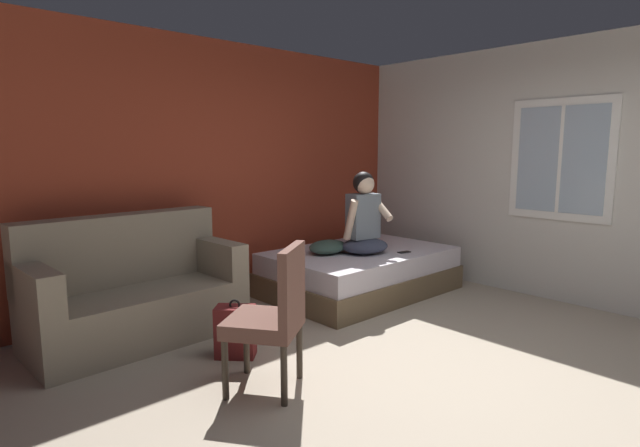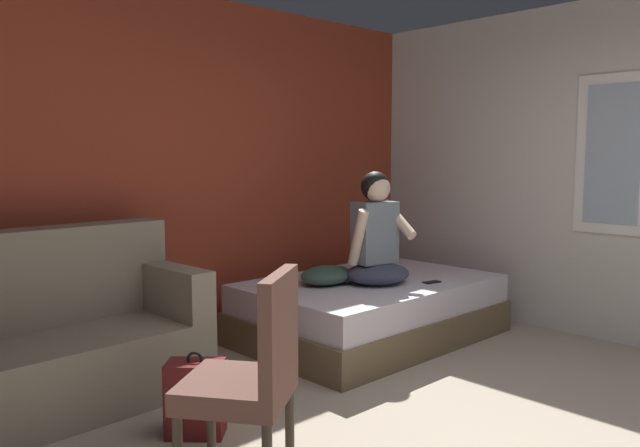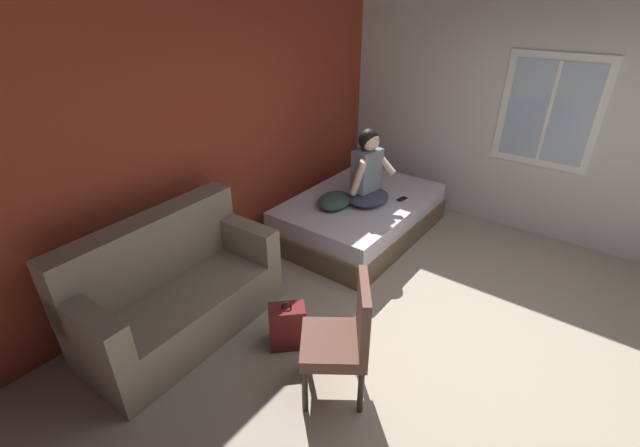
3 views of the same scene
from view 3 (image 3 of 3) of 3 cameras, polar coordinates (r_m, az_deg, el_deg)
The scene contains 10 objects.
ground_plane at distance 3.93m, azimuth 21.53°, elevation -16.65°, with size 40.00×40.00×0.00m, color tan.
wall_back_accent at distance 4.61m, azimuth -12.51°, elevation 11.41°, with size 9.90×0.16×2.70m, color #993823.
wall_side_with_window at distance 5.56m, azimuth 32.07°, elevation 10.70°, with size 0.19×7.15×2.70m.
bed at distance 5.26m, azimuth 5.33°, elevation 1.03°, with size 2.04×1.36×0.48m.
couch at distance 3.92m, azimuth -18.79°, elevation -8.60°, with size 1.73×0.88×1.04m.
side_chair at distance 3.11m, azimuth 3.14°, elevation -14.72°, with size 0.64×0.64×0.98m.
person_seated at distance 4.89m, azimuth 6.41°, elevation 6.52°, with size 0.59×0.52×0.88m.
backpack at distance 3.69m, azimuth -4.37°, elevation -13.51°, with size 0.35×0.35×0.46m.
throw_pillow at distance 4.90m, azimuth 1.93°, elevation 3.07°, with size 0.48×0.36×0.14m, color #385147.
cell_phone at distance 5.18m, azimuth 10.86°, elevation 3.23°, with size 0.07×0.14×0.01m, color black.
Camera 3 is at (-2.85, -0.42, 2.67)m, focal length 24.00 mm.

